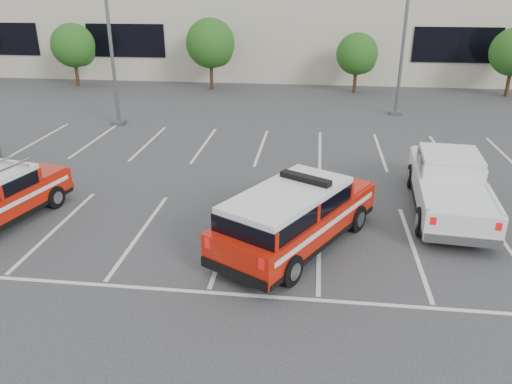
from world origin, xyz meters
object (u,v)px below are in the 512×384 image
tree_mid_left (212,45)px  tree_mid_right (358,55)px  light_pole_left (108,23)px  white_pickup (448,190)px  light_pole_mid (406,20)px  convention_building (294,12)px  fire_chief_suv (295,220)px  tree_left (75,47)px

tree_mid_left → tree_mid_right: 10.01m
tree_mid_right → light_pole_left: light_pole_left is taller
white_pickup → light_pole_mid: bearing=94.7°
convention_building → white_pickup: (6.71, -29.04, -3.97)m
light_pole_left → fire_chief_suv: size_ratio=1.69×
tree_left → light_pole_left: size_ratio=0.43×
convention_building → tree_mid_left: bearing=-117.4°
tree_left → tree_mid_left: size_ratio=0.91×
convention_building → fire_chief_suv: size_ratio=9.91×
tree_left → white_pickup: 29.13m
tree_mid_right → light_pole_left: 16.72m
tree_mid_right → fire_chief_suv: (-3.10, -22.29, -1.67)m
convention_building → light_pole_mid: convention_building is taller
tree_left → fire_chief_suv: size_ratio=0.73×
tree_mid_left → fire_chief_suv: bearing=-72.8°
tree_left → tree_mid_right: size_ratio=1.11×
convention_building → tree_mid_right: convention_building is taller
convention_building → light_pole_mid: bearing=-66.7°
convention_building → light_pole_mid: size_ratio=5.86×
convention_building → tree_left: convention_building is taller
tree_left → fire_chief_suv: bearing=-52.8°
light_pole_mid → white_pickup: size_ratio=1.64×
convention_building → fire_chief_suv: 32.40m
convention_building → tree_left: size_ratio=13.58×
tree_left → fire_chief_suv: tree_left is taller
tree_mid_left → tree_mid_right: bearing=-0.0°
tree_mid_left → light_pole_left: 10.73m
tree_left → tree_mid_right: 20.00m
convention_building → light_pole_left: convention_building is taller
tree_mid_left → white_pickup: bearing=-58.5°
tree_mid_right → convention_building: bearing=116.6°
convention_building → tree_mid_left: convention_building is taller
tree_left → tree_mid_left: (10.00, 0.00, 0.27)m
light_pole_left → convention_building: bearing=67.6°
white_pickup → tree_left: bearing=143.8°
tree_mid_left → white_pickup: (11.80, -19.22, -2.30)m
convention_building → light_pole_mid: 17.27m
light_pole_mid → white_pickup: (-0.11, -13.17, -4.44)m
fire_chief_suv → tree_mid_left: bearing=136.8°
white_pickup → tree_mid_left: bearing=126.7°
convention_building → white_pickup: size_ratio=9.59×
convention_building → tree_mid_left: (-5.09, -9.82, -1.68)m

